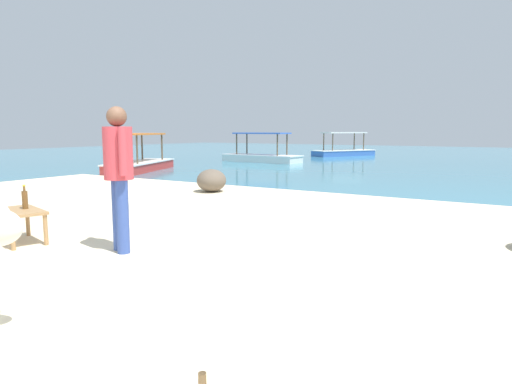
% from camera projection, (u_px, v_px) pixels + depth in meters
% --- Properties ---
extents(sand_beach, '(18.00, 14.00, 0.04)m').
position_uv_depth(sand_beach, '(84.00, 297.00, 3.85)').
color(sand_beach, beige).
rests_on(sand_beach, ground).
extents(water_surface, '(60.00, 36.00, 0.03)m').
position_uv_depth(water_surface, '(463.00, 159.00, 22.42)').
color(water_surface, teal).
rests_on(water_surface, ground).
extents(low_bench_table, '(0.85, 0.63, 0.41)m').
position_uv_depth(low_bench_table, '(20.00, 215.00, 5.58)').
color(low_bench_table, '#A37A4C').
rests_on(low_bench_table, sand_beach).
extents(bottle, '(0.07, 0.07, 0.30)m').
position_uv_depth(bottle, '(25.00, 199.00, 5.63)').
color(bottle, brown).
rests_on(bottle, low_bench_table).
extents(deck_chair_near, '(0.66, 0.85, 0.68)m').
position_uv_depth(deck_chair_near, '(255.00, 381.00, 1.80)').
color(deck_chair_near, '#A37A4C').
rests_on(deck_chair_near, sand_beach).
extents(person_standing, '(0.46, 0.32, 1.62)m').
position_uv_depth(person_standing, '(119.00, 168.00, 5.09)').
color(person_standing, '#334C99').
rests_on(person_standing, sand_beach).
extents(shore_rock_large, '(0.96, 0.99, 0.50)m').
position_uv_depth(shore_rock_large, '(211.00, 180.00, 10.26)').
color(shore_rock_large, '#6B5B4C').
rests_on(shore_rock_large, sand_beach).
extents(boat_white, '(3.74, 1.39, 1.29)m').
position_uv_depth(boat_white, '(261.00, 156.00, 20.34)').
color(boat_white, white).
rests_on(boat_white, water_surface).
extents(boat_red, '(2.44, 3.84, 1.29)m').
position_uv_depth(boat_red, '(140.00, 163.00, 15.89)').
color(boat_red, '#C63833').
rests_on(boat_red, water_surface).
extents(boat_blue, '(2.78, 3.77, 1.29)m').
position_uv_depth(boat_blue, '(344.00, 151.00, 25.22)').
color(boat_blue, '#3866B7').
rests_on(boat_blue, water_surface).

